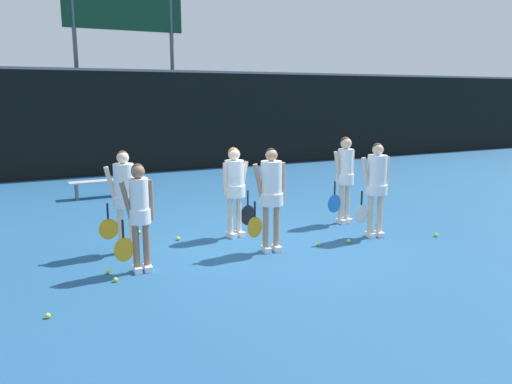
% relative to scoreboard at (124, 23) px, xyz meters
% --- Properties ---
extents(ground_plane, '(140.00, 140.00, 0.00)m').
position_rel_scoreboard_xyz_m(ground_plane, '(-0.07, -10.31, -5.04)').
color(ground_plane, '#235684').
extents(fence_windscreen, '(60.00, 0.08, 3.45)m').
position_rel_scoreboard_xyz_m(fence_windscreen, '(-0.07, -1.23, -3.31)').
color(fence_windscreen, black).
rests_on(fence_windscreen, ground_plane).
extents(scoreboard, '(4.03, 0.15, 6.40)m').
position_rel_scoreboard_xyz_m(scoreboard, '(0.00, 0.00, 0.00)').
color(scoreboard, '#515156').
rests_on(scoreboard, ground_plane).
extents(bench_courtside, '(2.00, 0.40, 0.44)m').
position_rel_scoreboard_xyz_m(bench_courtside, '(-1.62, -4.81, -4.66)').
color(bench_courtside, '#B2B2B7').
rests_on(bench_courtside, ground_plane).
extents(player_0, '(0.61, 0.32, 1.64)m').
position_rel_scoreboard_xyz_m(player_0, '(-2.22, -10.80, -4.09)').
color(player_0, '#8C664C').
rests_on(player_0, ground_plane).
extents(player_1, '(0.68, 0.41, 1.77)m').
position_rel_scoreboard_xyz_m(player_1, '(0.00, -10.78, -3.99)').
color(player_1, tan).
rests_on(player_1, ground_plane).
extents(player_2, '(0.68, 0.41, 1.76)m').
position_rel_scoreboard_xyz_m(player_2, '(2.17, -10.86, -3.99)').
color(player_2, beige).
rests_on(player_2, ground_plane).
extents(player_3, '(0.68, 0.39, 1.73)m').
position_rel_scoreboard_xyz_m(player_3, '(-2.22, -9.77, -4.02)').
color(player_3, beige).
rests_on(player_3, ground_plane).
extents(player_4, '(0.69, 0.40, 1.68)m').
position_rel_scoreboard_xyz_m(player_4, '(-0.18, -9.70, -4.04)').
color(player_4, beige).
rests_on(player_4, ground_plane).
extents(player_5, '(0.66, 0.36, 1.79)m').
position_rel_scoreboard_xyz_m(player_5, '(2.26, -9.76, -3.97)').
color(player_5, beige).
rests_on(player_5, ground_plane).
extents(tennis_ball_0, '(0.07, 0.07, 0.07)m').
position_rel_scoreboard_xyz_m(tennis_ball_0, '(1.49, -11.00, -5.01)').
color(tennis_ball_0, '#CCE033').
rests_on(tennis_ball_0, ground_plane).
extents(tennis_ball_1, '(0.07, 0.07, 0.07)m').
position_rel_scoreboard_xyz_m(tennis_ball_1, '(-2.70, -10.70, -5.01)').
color(tennis_ball_1, '#CCE033').
rests_on(tennis_ball_1, ground_plane).
extents(tennis_ball_2, '(0.07, 0.07, 0.07)m').
position_rel_scoreboard_xyz_m(tennis_ball_2, '(2.80, -10.20, -5.01)').
color(tennis_ball_2, '#CCE033').
rests_on(tennis_ball_2, ground_plane).
extents(tennis_ball_3, '(0.07, 0.07, 0.07)m').
position_rel_scoreboard_xyz_m(tennis_ball_3, '(-1.23, -9.48, -5.01)').
color(tennis_ball_3, '#CCE033').
rests_on(tennis_ball_3, ground_plane).
extents(tennis_ball_4, '(0.06, 0.06, 0.06)m').
position_rel_scoreboard_xyz_m(tennis_ball_4, '(0.90, -10.91, -5.01)').
color(tennis_ball_4, '#CCE033').
rests_on(tennis_ball_4, ground_plane).
extents(tennis_ball_5, '(0.07, 0.07, 0.07)m').
position_rel_scoreboard_xyz_m(tennis_ball_5, '(-1.77, -8.73, -5.01)').
color(tennis_ball_5, '#CCE033').
rests_on(tennis_ball_5, ground_plane).
extents(tennis_ball_6, '(0.07, 0.07, 0.07)m').
position_rel_scoreboard_xyz_m(tennis_ball_6, '(-2.66, -11.08, -5.01)').
color(tennis_ball_6, '#CCE033').
rests_on(tennis_ball_6, ground_plane).
extents(tennis_ball_7, '(0.07, 0.07, 0.07)m').
position_rel_scoreboard_xyz_m(tennis_ball_7, '(-3.62, -11.92, -5.01)').
color(tennis_ball_7, '#CCE033').
rests_on(tennis_ball_7, ground_plane).
extents(tennis_ball_8, '(0.07, 0.07, 0.07)m').
position_rel_scoreboard_xyz_m(tennis_ball_8, '(3.20, -11.40, -5.01)').
color(tennis_ball_8, '#CCE033').
rests_on(tennis_ball_8, ground_plane).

